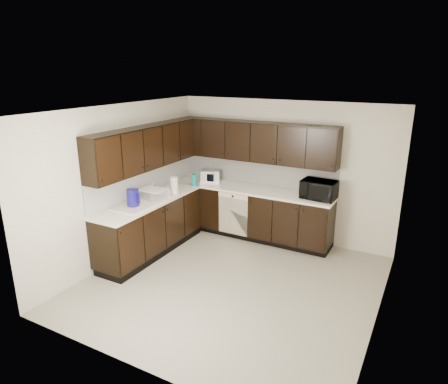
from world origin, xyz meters
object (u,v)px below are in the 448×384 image
Objects in this scene: blue_pitcher at (133,198)px; toaster_oven at (211,176)px; sink at (138,209)px; storage_bin at (153,194)px; microwave at (319,190)px.

toaster_oven is at bearing 68.26° from blue_pitcher.
sink reaches higher than storage_bin.
microwave is 3.02m from blue_pitcher.
storage_bin is at bearing -147.98° from microwave.
toaster_oven is (0.32, 1.75, 0.17)m from sink.
toaster_oven is at bearing 79.51° from sink.
toaster_oven is 1.24× the size of blue_pitcher.
sink is at bearing 78.01° from blue_pitcher.
toaster_oven is at bearing -178.29° from microwave.
blue_pitcher reaches higher than storage_bin.
storage_bin is at bearing 75.86° from blue_pitcher.
blue_pitcher is at bearing -140.37° from microwave.
microwave reaches higher than storage_bin.
blue_pitcher is (-2.43, -1.79, -0.01)m from microwave.
toaster_oven is (-2.11, 0.06, -0.05)m from microwave.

